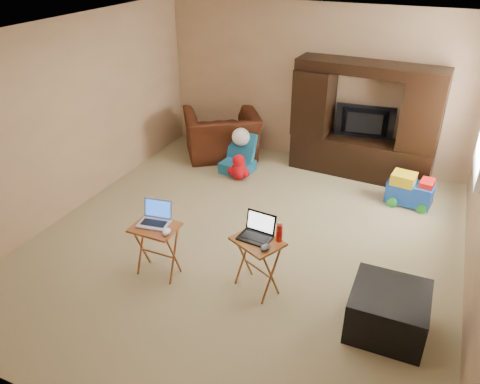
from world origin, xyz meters
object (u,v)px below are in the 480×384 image
at_px(laptop_left, 153,215).
at_px(mouse_right, 265,248).
at_px(tray_table_right, 257,265).
at_px(water_bottle, 279,233).
at_px(mouse_left, 166,232).
at_px(tray_table_left, 157,250).
at_px(television, 364,123).
at_px(ottoman, 388,311).
at_px(child_rocker, 237,154).
at_px(recliner, 222,135).
at_px(entertainment_center, 364,121).
at_px(laptop_right, 255,229).
at_px(plush_toy, 239,167).
at_px(push_toy, 410,189).

xyz_separation_m(laptop_left, mouse_right, (1.26, 0.05, -0.09)).
distance_m(tray_table_right, water_bottle, 0.46).
distance_m(mouse_left, water_bottle, 1.17).
distance_m(tray_table_left, mouse_left, 0.39).
relative_size(television, water_bottle, 4.61).
bearing_deg(ottoman, child_rocker, 136.68).
bearing_deg(laptop_left, tray_table_left, -53.64).
bearing_deg(ottoman, tray_table_right, 178.03).
bearing_deg(television, tray_table_left, 60.32).
bearing_deg(ottoman, recliner, 136.72).
bearing_deg(entertainment_center, child_rocker, -154.74).
relative_size(tray_table_left, tray_table_right, 0.99).
bearing_deg(laptop_left, tray_table_right, -0.15).
bearing_deg(tray_table_right, laptop_left, -145.98).
bearing_deg(ottoman, entertainment_center, 105.77).
xyz_separation_m(entertainment_center, child_rocker, (-1.79, -0.72, -0.57)).
relative_size(television, ottoman, 1.27).
bearing_deg(laptop_right, tray_table_right, -21.06).
relative_size(recliner, mouse_right, 9.32).
relative_size(television, tray_table_left, 1.43).
bearing_deg(tray_table_right, water_bottle, 47.33).
bearing_deg(tray_table_right, laptop_right, 178.96).
distance_m(recliner, ottoman, 4.41).
relative_size(television, plush_toy, 2.14).
xyz_separation_m(television, water_bottle, (-0.23, -3.16, -0.12)).
height_order(ottoman, tray_table_right, tray_table_right).
height_order(child_rocker, mouse_right, mouse_right).
bearing_deg(recliner, entertainment_center, 151.27).
height_order(entertainment_center, mouse_left, entertainment_center).
distance_m(ottoman, tray_table_right, 1.36).
relative_size(laptop_right, water_bottle, 1.70).
bearing_deg(entertainment_center, tray_table_right, -94.27).
distance_m(recliner, plush_toy, 0.95).
distance_m(television, water_bottle, 3.17).
distance_m(recliner, water_bottle, 3.56).
bearing_deg(entertainment_center, laptop_left, -111.39).
bearing_deg(television, plush_toy, 24.27).
height_order(child_rocker, push_toy, child_rocker).
bearing_deg(child_rocker, plush_toy, -52.48).
bearing_deg(child_rocker, laptop_left, -77.47).
xyz_separation_m(child_rocker, tray_table_left, (0.25, -2.71, 0.00)).
height_order(push_toy, tray_table_right, tray_table_right).
distance_m(laptop_left, mouse_left, 0.26).
bearing_deg(tray_table_right, recliner, 147.42).
bearing_deg(child_rocker, mouse_right, -52.73).
xyz_separation_m(recliner, child_rocker, (0.50, -0.47, -0.08)).
height_order(recliner, water_bottle, water_bottle).
relative_size(laptop_left, water_bottle, 1.69).
bearing_deg(plush_toy, television, 29.86).
height_order(tray_table_left, tray_table_right, tray_table_right).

